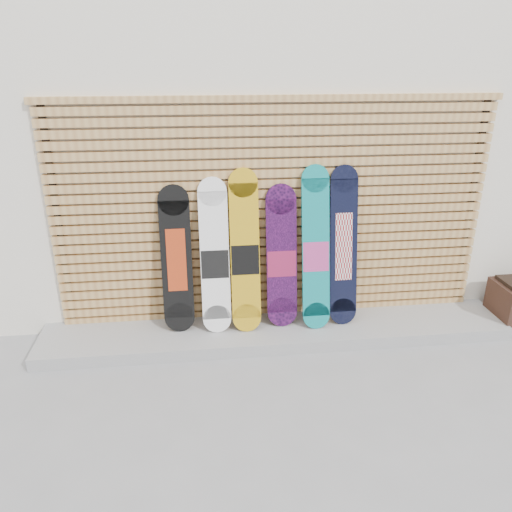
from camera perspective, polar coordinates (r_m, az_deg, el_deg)
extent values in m
plane|color=gray|center=(4.54, 5.66, -13.40)|extent=(80.00, 80.00, 0.00)
cube|color=silver|center=(7.28, 4.26, 15.49)|extent=(12.00, 5.00, 3.60)
cube|color=gray|center=(5.04, 2.38, -8.55)|extent=(4.60, 0.70, 0.12)
cube|color=tan|center=(5.25, 1.90, -6.22)|extent=(4.20, 0.05, 0.08)
cube|color=tan|center=(5.21, 1.91, -5.28)|extent=(4.20, 0.05, 0.08)
cube|color=tan|center=(5.17, 1.93, -4.33)|extent=(4.20, 0.05, 0.07)
cube|color=tan|center=(5.12, 1.94, -3.35)|extent=(4.20, 0.05, 0.07)
cube|color=tan|center=(5.08, 1.95, -2.37)|extent=(4.20, 0.05, 0.07)
cube|color=tan|center=(5.04, 1.97, -1.36)|extent=(4.20, 0.05, 0.07)
cube|color=tan|center=(5.01, 1.98, -0.34)|extent=(4.20, 0.05, 0.07)
cube|color=tan|center=(4.97, 2.00, 0.69)|extent=(4.20, 0.05, 0.07)
cube|color=tan|center=(4.93, 2.01, 1.74)|extent=(4.20, 0.05, 0.07)
cube|color=tan|center=(4.90, 2.03, 2.80)|extent=(4.20, 0.05, 0.08)
cube|color=tan|center=(4.87, 2.04, 3.88)|extent=(4.20, 0.05, 0.08)
cube|color=tan|center=(4.84, 2.06, 4.97)|extent=(4.20, 0.05, 0.08)
cube|color=tan|center=(4.81, 2.07, 6.07)|extent=(4.20, 0.05, 0.08)
cube|color=tan|center=(4.79, 2.09, 7.19)|extent=(4.20, 0.05, 0.08)
cube|color=tan|center=(4.76, 2.10, 8.32)|extent=(4.20, 0.05, 0.08)
cube|color=tan|center=(4.74, 2.12, 9.46)|extent=(4.20, 0.05, 0.08)
cube|color=tan|center=(4.72, 2.14, 10.60)|extent=(4.20, 0.05, 0.08)
cube|color=tan|center=(4.70, 2.15, 11.76)|extent=(4.20, 0.05, 0.08)
cube|color=tan|center=(4.69, 2.17, 12.93)|extent=(4.20, 0.05, 0.08)
cube|color=tan|center=(4.67, 2.19, 14.10)|extent=(4.20, 0.05, 0.08)
cube|color=tan|center=(4.66, 2.21, 15.28)|extent=(4.20, 0.05, 0.08)
cube|color=tan|center=(4.65, 2.22, 16.47)|extent=(4.20, 0.05, 0.08)
cube|color=black|center=(5.01, -21.52, 2.96)|extent=(0.06, 0.04, 2.23)
cube|color=black|center=(5.56, 23.13, 4.51)|extent=(0.06, 0.04, 2.23)
cube|color=tan|center=(4.64, 2.24, 17.57)|extent=(4.26, 0.07, 0.06)
cube|color=black|center=(4.77, -9.07, -0.45)|extent=(0.29, 0.22, 1.12)
cylinder|color=black|center=(4.92, -8.71, -6.91)|extent=(0.29, 0.07, 0.29)
cylinder|color=black|center=(4.69, -9.44, 6.34)|extent=(0.29, 0.07, 0.29)
cube|color=#98280D|center=(4.77, -9.07, -0.45)|extent=(0.18, 0.13, 0.59)
cube|color=white|center=(4.73, -4.75, -0.05)|extent=(0.27, 0.28, 1.20)
cylinder|color=white|center=(4.87, -4.46, -7.15)|extent=(0.27, 0.08, 0.27)
cylinder|color=white|center=(4.66, -5.04, 7.36)|extent=(0.27, 0.08, 0.27)
cube|color=black|center=(4.74, -4.71, -0.94)|extent=(0.26, 0.08, 0.27)
cube|color=gold|center=(4.72, -1.27, 0.49)|extent=(0.28, 0.29, 1.27)
cylinder|color=gold|center=(4.87, -1.05, -7.05)|extent=(0.28, 0.08, 0.28)
cylinder|color=gold|center=(4.66, -1.50, 8.39)|extent=(0.28, 0.08, 0.28)
cube|color=black|center=(4.74, -1.24, -0.45)|extent=(0.26, 0.08, 0.28)
cube|color=black|center=(4.82, 2.94, -0.07)|extent=(0.30, 0.23, 1.10)
cylinder|color=black|center=(4.96, 3.02, -6.38)|extent=(0.30, 0.08, 0.29)
cylinder|color=black|center=(4.75, 2.86, 6.52)|extent=(0.30, 0.08, 0.29)
cube|color=maroon|center=(4.84, 2.95, -0.89)|extent=(0.28, 0.07, 0.25)
cube|color=#0D8285|center=(4.82, 6.84, 0.86)|extent=(0.27, 0.32, 1.30)
cylinder|color=#0D8285|center=(4.96, 6.89, -6.76)|extent=(0.27, 0.08, 0.26)
cylinder|color=#0D8285|center=(4.76, 6.79, 8.80)|extent=(0.27, 0.08, 0.26)
cube|color=#C94791|center=(4.83, 6.85, -0.07)|extent=(0.25, 0.09, 0.29)
cube|color=black|center=(4.91, 9.97, 1.06)|extent=(0.27, 0.27, 1.29)
cylinder|color=black|center=(5.07, 9.88, -6.23)|extent=(0.27, 0.07, 0.27)
cylinder|color=black|center=(4.84, 10.06, 8.69)|extent=(0.27, 0.07, 0.27)
cube|color=white|center=(4.91, 9.97, 1.06)|extent=(0.17, 0.15, 0.65)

